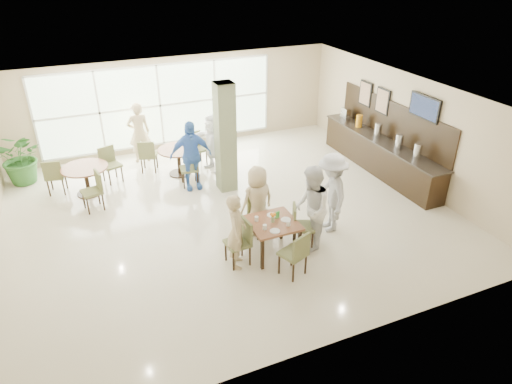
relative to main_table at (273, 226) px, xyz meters
name	(u,v)px	position (x,y,z in m)	size (l,w,h in m)	color
ground	(229,212)	(-0.26, 1.90, -0.66)	(10.00, 10.00, 0.00)	beige
room_shell	(226,146)	(-0.26, 1.90, 1.05)	(10.00, 10.00, 10.00)	white
window_bank	(160,106)	(-0.76, 6.36, 0.74)	(7.00, 0.04, 7.00)	silver
column	(225,138)	(0.14, 3.10, 0.74)	(0.45, 0.45, 2.80)	#697551
main_table	(273,226)	(0.00, 0.00, 0.00)	(0.96, 0.96, 0.75)	brown
round_table_left	(85,173)	(-3.23, 4.20, -0.08)	(1.14, 1.14, 0.75)	brown
round_table_right	(178,155)	(-0.78, 4.41, -0.08)	(1.10, 1.10, 0.75)	brown
chairs_main_table	(274,234)	(0.02, -0.01, -0.18)	(2.02, 2.07, 0.95)	brown
chairs_table_left	(86,177)	(-3.22, 4.19, -0.18)	(1.94, 1.89, 0.95)	brown
chairs_table_right	(178,157)	(-0.78, 4.46, -0.18)	(1.94, 1.83, 0.95)	brown
tabletop_clutter	(274,220)	(0.00, -0.04, 0.15)	(0.70, 0.76, 0.21)	white
buffet_counter	(380,152)	(4.43, 2.40, -0.11)	(0.64, 4.70, 1.95)	black
wall_tv	(425,107)	(4.67, 1.30, 1.49)	(0.06, 1.00, 0.58)	black
framed_art_a	(383,101)	(4.68, 2.90, 1.19)	(0.05, 0.55, 0.70)	black
framed_art_b	(365,94)	(4.68, 3.70, 1.19)	(0.05, 0.55, 0.70)	black
potted_plant	(22,157)	(-4.68, 5.54, 0.06)	(1.30, 1.30, 1.45)	#306A2A
teen_left	(236,231)	(-0.81, -0.07, 0.12)	(0.57, 0.37, 1.56)	tan
teen_far	(257,201)	(0.04, 0.86, 0.13)	(0.77, 0.42, 1.58)	tan
teen_right	(311,209)	(0.80, -0.09, 0.26)	(0.89, 0.69, 1.83)	white
teen_standing	(331,193)	(1.56, 0.35, 0.25)	(1.17, 0.67, 1.81)	#B6B6B9
adult_a	(191,156)	(-0.68, 3.46, 0.26)	(1.07, 0.61, 1.83)	#477ED6
adult_b	(213,143)	(0.18, 4.32, 0.15)	(1.50, 0.65, 1.62)	white
adult_standing	(139,133)	(-1.57, 5.71, 0.23)	(0.65, 0.43, 1.78)	tan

